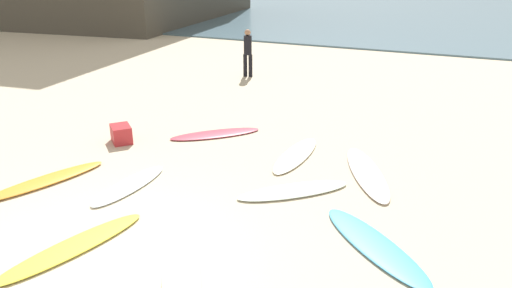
{
  "coord_description": "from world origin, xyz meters",
  "views": [
    {
      "loc": [
        4.35,
        -4.11,
        3.98
      ],
      "look_at": [
        0.45,
        4.42,
        0.3
      ],
      "focal_mm": 33.27,
      "sensor_mm": 36.0,
      "label": 1
    }
  ],
  "objects": [
    {
      "name": "surfboard_6",
      "position": [
        -1.01,
        5.24,
        0.03
      ],
      "size": [
        1.98,
        1.93,
        0.06
      ],
      "primitive_type": "ellipsoid",
      "rotation": [
        0.0,
        0.0,
        -0.81
      ],
      "color": "#D64759",
      "rests_on": "ground_plane"
    },
    {
      "name": "surfboard_2",
      "position": [
        -2.68,
        1.62,
        0.04
      ],
      "size": [
        1.16,
        2.42,
        0.08
      ],
      "primitive_type": "ellipsoid",
      "rotation": [
        0.0,
        0.0,
        2.84
      ],
      "color": "orange",
      "rests_on": "ground_plane"
    },
    {
      "name": "surfboard_0",
      "position": [
        2.81,
        4.53,
        0.04
      ],
      "size": [
        1.64,
        2.58,
        0.07
      ],
      "primitive_type": "ellipsoid",
      "rotation": [
        0.0,
        0.0,
        0.45
      ],
      "color": "silver",
      "rests_on": "ground_plane"
    },
    {
      "name": "ocean_water",
      "position": [
        0.0,
        38.15,
        0.04
      ],
      "size": [
        120.0,
        40.0,
        0.08
      ],
      "primitive_type": "cube",
      "color": "slate",
      "rests_on": "ground_plane"
    },
    {
      "name": "beachgoer_near",
      "position": [
        -2.93,
        11.09,
        0.93
      ],
      "size": [
        0.34,
        0.31,
        1.68
      ],
      "rotation": [
        0.0,
        0.0,
        3.25
      ],
      "color": "black",
      "rests_on": "ground_plane"
    },
    {
      "name": "surfboard_5",
      "position": [
        1.21,
        4.82,
        0.03
      ],
      "size": [
        0.57,
        2.21,
        0.06
      ],
      "primitive_type": "ellipsoid",
      "rotation": [
        0.0,
        0.0,
        3.14
      ],
      "color": "#ECE7CE",
      "rests_on": "ground_plane"
    },
    {
      "name": "beach_cooler",
      "position": [
        -2.76,
        3.94,
        0.2
      ],
      "size": [
        0.71,
        0.69,
        0.4
      ],
      "primitive_type": "cube",
      "rotation": [
        0.0,
        0.0,
        5.57
      ],
      "color": "#B2282D",
      "rests_on": "ground_plane"
    },
    {
      "name": "surfboard_8",
      "position": [
        1.31,
        0.16,
        0.04
      ],
      "size": [
        1.61,
        2.07,
        0.08
      ],
      "primitive_type": "ellipsoid",
      "rotation": [
        0.0,
        0.0,
        0.58
      ],
      "color": "silver",
      "rests_on": "ground_plane"
    },
    {
      "name": "surfboard_7",
      "position": [
        3.46,
        2.05,
        0.03
      ],
      "size": [
        2.14,
        1.99,
        0.06
      ],
      "primitive_type": "ellipsoid",
      "rotation": [
        0.0,
        0.0,
        3.99
      ],
      "color": "#45A0D2",
      "rests_on": "ground_plane"
    },
    {
      "name": "ground_plane",
      "position": [
        0.0,
        0.0,
        0.0
      ],
      "size": [
        120.0,
        120.0,
        0.0
      ],
      "primitive_type": "plane",
      "color": "beige"
    },
    {
      "name": "surfboard_3",
      "position": [
        -0.56,
        0.16,
        0.04
      ],
      "size": [
        1.07,
        2.44,
        0.07
      ],
      "primitive_type": "ellipsoid",
      "rotation": [
        0.0,
        0.0,
        -0.25
      ],
      "color": "yellow",
      "rests_on": "ground_plane"
    },
    {
      "name": "surfboard_4",
      "position": [
        1.75,
        3.2,
        0.03
      ],
      "size": [
        1.96,
        1.85,
        0.07
      ],
      "primitive_type": "ellipsoid",
      "rotation": [
        0.0,
        0.0,
        -0.84
      ],
      "color": "white",
      "rests_on": "ground_plane"
    },
    {
      "name": "surfboard_1",
      "position": [
        -1.12,
        2.14,
        0.03
      ],
      "size": [
        0.58,
        1.93,
        0.06
      ],
      "primitive_type": "ellipsoid",
      "rotation": [
        0.0,
        0.0,
        -0.03
      ],
      "color": "silver",
      "rests_on": "ground_plane"
    }
  ]
}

